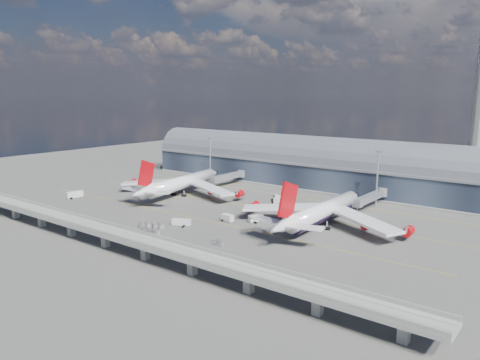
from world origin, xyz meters
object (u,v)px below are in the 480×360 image
Objects in this scene: service_truck_0 at (74,195)px; cargo_train_0 at (149,231)px; service_truck_5 at (277,198)px; cargo_train_2 at (218,243)px; service_truck_3 at (256,219)px; floodlight_mast_right at (377,177)px; service_truck_1 at (227,218)px; service_truck_4 at (277,200)px; service_truck_2 at (181,222)px; floodlight_mast_left at (210,158)px; airliner_left at (180,183)px; airliner_right at (322,212)px; cargo_train_1 at (152,225)px.

cargo_train_0 is (73.39, -16.98, -0.74)m from service_truck_0.
service_truck_5 is 1.16× the size of cargo_train_2.
cargo_train_2 is (6.80, -31.32, -0.63)m from service_truck_3.
floodlight_mast_right is 72.40m from service_truck_1.
service_truck_0 is 99.29m from service_truck_5.
service_truck_4 is 0.97× the size of service_truck_5.
floodlight_mast_right reaches higher than service_truck_1.
service_truck_2 is at bearing -10.96° from cargo_train_0.
airliner_left is (13.00, -37.51, -7.38)m from floodlight_mast_left.
airliner_right is 41.95m from service_truck_4.
floodlight_mast_left reaches higher than airliner_left.
cargo_train_2 is (65.84, -48.29, -5.41)m from airliner_left.
cargo_train_1 is at bearing 148.49° from service_truck_1.
service_truck_5 is at bearing -6.91° from cargo_train_0.
cargo_train_1 is at bearing -122.87° from floodlight_mast_right.
service_truck_1 reaches higher than cargo_train_0.
service_truck_4 is at bearing 7.47° from airliner_left.
airliner_left is at bearing 53.88° from service_truck_0.
service_truck_3 is at bearing -121.93° from service_truck_5.
service_truck_0 is at bearing -107.88° from floodlight_mast_left.
airliner_right is 65.52m from cargo_train_1.
service_truck_4 is at bearing -19.86° from floodlight_mast_left.
service_truck_2 is (-10.39, -15.60, -0.08)m from service_truck_1.
airliner_right is 8.60× the size of service_truck_0.
service_truck_1 is 1.10× the size of cargo_train_2.
service_truck_4 is at bearing 6.59° from cargo_train_1.
service_truck_1 is 11.32m from service_truck_3.
service_truck_2 is (76.08, -2.61, -0.31)m from service_truck_0.
cargo_train_2 is (102.65, -11.97, -0.86)m from service_truck_0.
service_truck_0 is 1.54× the size of service_truck_4.
service_truck_0 is at bearing 82.27° from cargo_train_2.
floodlight_mast_right reaches higher than service_truck_2.
floodlight_mast_left reaches higher than service_truck_2.
service_truck_0 is 1.58× the size of service_truck_1.
cargo_train_2 is (-21.16, -85.79, -12.79)m from floodlight_mast_right.
service_truck_3 is (-23.99, -10.05, -4.40)m from airliner_right.
airliner_left is 13.65× the size of service_truck_1.
floodlight_mast_right reaches higher than service_truck_4.
service_truck_3 is (19.76, 21.95, 0.07)m from service_truck_2.
airliner_left is at bearing -70.88° from floodlight_mast_left.
service_truck_3 reaches higher than service_truck_5.
service_truck_2 is 0.71× the size of cargo_train_1.
airliner_right is 13.27× the size of service_truck_4.
service_truck_1 is 43.49m from service_truck_5.
service_truck_2 is 1.37× the size of service_truck_5.
airliner_right reaches higher than airliner_left.
cargo_train_0 is at bearing -119.90° from cargo_train_1.
service_truck_4 is at bearing -35.89° from service_truck_2.
cargo_train_1 is at bearing -143.55° from airliner_right.
cargo_train_0 is 1.04× the size of cargo_train_1.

